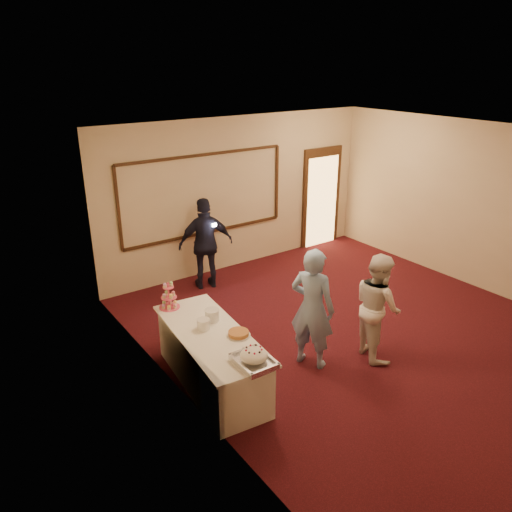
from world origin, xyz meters
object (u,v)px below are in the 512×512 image
at_px(cupcake_stand, 169,298).
at_px(plate_stack_a, 203,324).
at_px(pavlova_tray, 254,358).
at_px(guest, 206,244).
at_px(tart, 239,334).
at_px(plate_stack_b, 212,315).
at_px(man, 312,308).
at_px(woman, 377,306).
at_px(buffet_table, 212,359).

relative_size(cupcake_stand, plate_stack_a, 2.51).
height_order(pavlova_tray, guest, guest).
relative_size(tart, guest, 0.18).
height_order(plate_stack_b, man, man).
distance_m(plate_stack_a, woman, 2.45).
height_order(buffet_table, plate_stack_b, plate_stack_b).
bearing_deg(buffet_table, tart, -45.79).
bearing_deg(woman, tart, 96.97).
bearing_deg(tart, pavlova_tray, -107.83).
distance_m(buffet_table, woman, 2.42).
bearing_deg(cupcake_stand, man, -40.93).
bearing_deg(pavlova_tray, man, 21.18).
bearing_deg(woman, buffet_table, 92.24).
bearing_deg(guest, plate_stack_b, 78.25).
bearing_deg(buffet_table, plate_stack_b, 55.82).
bearing_deg(guest, man, 104.74).
xyz_separation_m(plate_stack_a, man, (1.40, -0.50, 0.02)).
xyz_separation_m(buffet_table, plate_stack_a, (-0.02, 0.14, 0.45)).
height_order(pavlova_tray, plate_stack_b, pavlova_tray).
height_order(plate_stack_a, tart, plate_stack_a).
xyz_separation_m(pavlova_tray, plate_stack_a, (-0.08, 1.01, -0.01)).
xyz_separation_m(pavlova_tray, cupcake_stand, (-0.17, 1.81, 0.07)).
distance_m(cupcake_stand, tart, 1.25).
relative_size(plate_stack_a, guest, 0.10).
height_order(cupcake_stand, woman, woman).
bearing_deg(woman, pavlova_tray, 113.87).
bearing_deg(pavlova_tray, plate_stack_a, 94.36).
distance_m(cupcake_stand, man, 1.98).
relative_size(plate_stack_a, tart, 0.55).
distance_m(pavlova_tray, guest, 3.81).
distance_m(tart, woman, 2.08).
distance_m(cupcake_stand, guest, 2.34).
relative_size(woman, guest, 0.91).
xyz_separation_m(pavlova_tray, plate_stack_b, (0.13, 1.14, -0.00)).
bearing_deg(pavlova_tray, cupcake_stand, 95.44).
bearing_deg(man, plate_stack_a, 44.63).
bearing_deg(cupcake_stand, guest, 47.68).
xyz_separation_m(tart, man, (1.12, -0.11, 0.06)).
height_order(pavlova_tray, tart, pavlova_tray).
xyz_separation_m(cupcake_stand, woman, (2.39, -1.65, -0.14)).
bearing_deg(buffet_table, plate_stack_a, 99.92).
bearing_deg(man, cupcake_stand, 23.46).
bearing_deg(tart, plate_stack_b, 97.88).
height_order(tart, woman, woman).
bearing_deg(plate_stack_a, man, -19.76).
xyz_separation_m(plate_stack_b, guest, (1.28, 2.40, 0.00)).
bearing_deg(guest, woman, 119.92).
distance_m(plate_stack_a, tart, 0.48).
bearing_deg(woman, man, 88.38).
height_order(woman, guest, guest).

